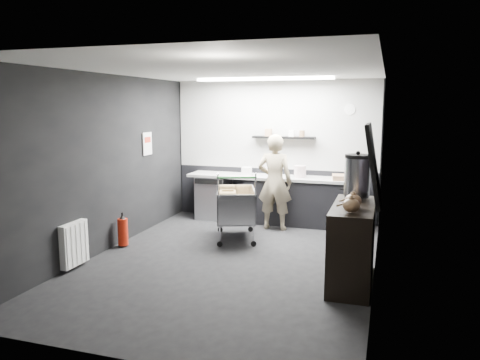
% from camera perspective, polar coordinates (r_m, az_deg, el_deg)
% --- Properties ---
extents(floor, '(5.50, 5.50, 0.00)m').
position_cam_1_polar(floor, '(6.82, -1.30, -9.95)').
color(floor, black).
rests_on(floor, ground).
extents(ceiling, '(5.50, 5.50, 0.00)m').
position_cam_1_polar(ceiling, '(6.46, -1.39, 13.29)').
color(ceiling, white).
rests_on(ceiling, wall_back).
extents(wall_back, '(5.50, 0.00, 5.50)m').
position_cam_1_polar(wall_back, '(9.14, 4.27, 3.59)').
color(wall_back, black).
rests_on(wall_back, floor).
extents(wall_front, '(5.50, 0.00, 5.50)m').
position_cam_1_polar(wall_front, '(4.05, -14.11, -3.75)').
color(wall_front, black).
rests_on(wall_front, floor).
extents(wall_left, '(0.00, 5.50, 5.50)m').
position_cam_1_polar(wall_left, '(7.40, -16.17, 1.94)').
color(wall_left, black).
rests_on(wall_left, floor).
extents(wall_right, '(0.00, 5.50, 5.50)m').
position_cam_1_polar(wall_right, '(6.16, 16.53, 0.53)').
color(wall_right, black).
rests_on(wall_right, floor).
extents(kitchen_wall_panel, '(3.95, 0.02, 1.70)m').
position_cam_1_polar(kitchen_wall_panel, '(9.08, 4.28, 6.72)').
color(kitchen_wall_panel, '#B6B6B2').
rests_on(kitchen_wall_panel, wall_back).
extents(dado_panel, '(3.95, 0.02, 1.00)m').
position_cam_1_polar(dado_panel, '(9.24, 4.18, -1.68)').
color(dado_panel, black).
rests_on(dado_panel, wall_back).
extents(floating_shelf, '(1.20, 0.22, 0.04)m').
position_cam_1_polar(floating_shelf, '(8.94, 5.35, 5.19)').
color(floating_shelf, black).
rests_on(floating_shelf, wall_back).
extents(wall_clock, '(0.20, 0.03, 0.20)m').
position_cam_1_polar(wall_clock, '(8.85, 13.24, 8.38)').
color(wall_clock, white).
rests_on(wall_clock, wall_back).
extents(poster, '(0.02, 0.30, 0.40)m').
position_cam_1_polar(poster, '(8.47, -11.24, 4.36)').
color(poster, white).
rests_on(poster, wall_left).
extents(poster_red_band, '(0.02, 0.22, 0.10)m').
position_cam_1_polar(poster_red_band, '(8.47, -11.23, 4.83)').
color(poster_red_band, red).
rests_on(poster_red_band, poster).
extents(radiator, '(0.10, 0.50, 0.60)m').
position_cam_1_polar(radiator, '(6.84, -19.57, -7.36)').
color(radiator, white).
rests_on(radiator, wall_left).
extents(ceiling_strip, '(2.40, 0.20, 0.04)m').
position_cam_1_polar(ceiling_strip, '(8.23, 2.90, 12.19)').
color(ceiling_strip, white).
rests_on(ceiling_strip, ceiling).
extents(prep_counter, '(3.20, 0.61, 0.90)m').
position_cam_1_polar(prep_counter, '(8.92, 4.56, -2.35)').
color(prep_counter, black).
rests_on(prep_counter, floor).
extents(person, '(0.63, 0.42, 1.72)m').
position_cam_1_polar(person, '(8.40, 4.25, -0.25)').
color(person, beige).
rests_on(person, floor).
extents(shopping_cart, '(0.94, 1.23, 1.14)m').
position_cam_1_polar(shopping_cart, '(7.81, -0.53, -3.32)').
color(shopping_cart, silver).
rests_on(shopping_cart, floor).
extents(sideboard, '(0.58, 1.34, 2.01)m').
position_cam_1_polar(sideboard, '(6.07, 13.70, -6.39)').
color(sideboard, black).
rests_on(sideboard, floor).
extents(fire_extinguisher, '(0.16, 0.16, 0.53)m').
position_cam_1_polar(fire_extinguisher, '(7.68, -14.09, -6.04)').
color(fire_extinguisher, '#B61F0C').
rests_on(fire_extinguisher, floor).
extents(cardboard_box, '(0.49, 0.40, 0.09)m').
position_cam_1_polar(cardboard_box, '(8.60, 12.68, 0.31)').
color(cardboard_box, '#A37957').
rests_on(cardboard_box, prep_counter).
extents(pink_tub, '(0.22, 0.22, 0.22)m').
position_cam_1_polar(pink_tub, '(8.74, 7.33, 1.04)').
color(pink_tub, silver).
rests_on(pink_tub, prep_counter).
extents(white_container, '(0.19, 0.15, 0.16)m').
position_cam_1_polar(white_container, '(8.93, 0.82, 1.08)').
color(white_container, white).
rests_on(white_container, prep_counter).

